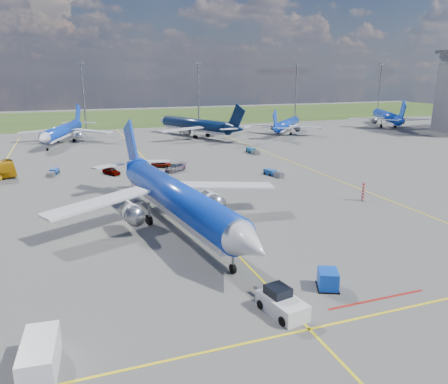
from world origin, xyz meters
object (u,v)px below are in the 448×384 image
object	(u,v)px
bg_jet_ne	(286,133)
pushback_tug	(281,303)
warning_post	(363,191)
service_car_c	(175,167)
baggage_tug_e	(253,151)
uld_container	(328,279)
bg_jet_n	(196,137)
main_airliner	(177,228)
baggage_tug_w	(273,173)
baggage_tug_c	(53,172)
service_car_a	(111,171)
bg_jet_nnw	(63,143)
service_car_b	(162,164)
service_van	(40,357)
bg_jet_ene	(386,127)

from	to	relation	value
bg_jet_ne	pushback_tug	xyz separation A→B (m)	(-51.59, -97.28, 0.86)
warning_post	pushback_tug	world-z (taller)	warning_post
service_car_c	baggage_tug_e	world-z (taller)	service_car_c
bg_jet_ne	uld_container	bearing A→B (deg)	106.22
bg_jet_n	main_airliner	size ratio (longest dim) A/B	0.90
baggage_tug_w	baggage_tug_c	size ratio (longest dim) A/B	1.05
main_airliner	pushback_tug	bearing A→B (deg)	-90.02
service_car_a	baggage_tug_e	distance (m)	36.96
main_airliner	uld_container	size ratio (longest dim) A/B	20.50
bg_jet_ne	baggage_tug_w	xyz separation A→B (m)	(-30.38, -52.34, 0.50)
bg_jet_nnw	service_car_b	bearing A→B (deg)	-46.41
warning_post	uld_container	xyz separation A→B (m)	(-20.94, -22.66, -0.63)
warning_post	baggage_tug_e	size ratio (longest dim) A/B	0.56
warning_post	service_van	world-z (taller)	warning_post
warning_post	bg_jet_ene	distance (m)	101.67
main_airliner	service_van	distance (m)	28.63
bg_jet_n	baggage_tug_c	bearing A→B (deg)	19.67
bg_jet_nnw	bg_jet_n	xyz separation A→B (m)	(38.42, -0.74, 0.00)
uld_container	service_car_a	distance (m)	56.02
bg_jet_ene	main_airliner	bearing A→B (deg)	63.35
bg_jet_n	service_car_a	distance (m)	52.52
bg_jet_n	pushback_tug	distance (m)	102.20
warning_post	pushback_tug	xyz separation A→B (m)	(-26.94, -25.01, -0.64)
service_car_a	baggage_tug_e	xyz separation A→B (m)	(35.05, 11.71, -0.15)
service_car_b	baggage_tug_c	world-z (taller)	service_car_b
baggage_tug_c	bg_jet_ene	bearing A→B (deg)	35.01
service_car_a	baggage_tug_e	bearing A→B (deg)	-11.99
warning_post	bg_jet_ene	size ratio (longest dim) A/B	0.08
bg_jet_ne	uld_container	xyz separation A→B (m)	(-45.59, -94.93, 0.87)
bg_jet_ene	baggage_tug_w	size ratio (longest dim) A/B	8.03
bg_jet_ene	service_car_b	world-z (taller)	bg_jet_ene
bg_jet_n	baggage_tug_c	xyz separation A→B (m)	(-40.49, -39.51, 0.47)
bg_jet_ene	baggage_tug_e	distance (m)	74.84
service_van	baggage_tug_c	size ratio (longest dim) A/B	1.08
bg_jet_n	bg_jet_ene	size ratio (longest dim) A/B	1.03
warning_post	bg_jet_n	xyz separation A→B (m)	(-5.13, 74.83, -1.50)
baggage_tug_e	bg_jet_ne	bearing A→B (deg)	49.84
bg_jet_ene	baggage_tug_e	bearing A→B (deg)	50.66
service_car_b	baggage_tug_w	bearing A→B (deg)	-98.30
bg_jet_nnw	pushback_tug	world-z (taller)	bg_jet_nnw
pushback_tug	baggage_tug_e	world-z (taller)	pushback_tug
service_car_a	service_car_b	xyz separation A→B (m)	(10.66, 3.33, -0.10)
service_car_a	service_van	bearing A→B (deg)	-130.79
bg_jet_ne	service_car_b	xyz separation A→B (m)	(-48.91, -37.36, 0.61)
main_airliner	service_van	world-z (taller)	main_airliner
bg_jet_n	bg_jet_ne	world-z (taller)	bg_jet_n
bg_jet_n	pushback_tug	size ratio (longest dim) A/B	6.26
bg_jet_n	service_car_c	world-z (taller)	bg_jet_n
uld_container	warning_post	bearing A→B (deg)	72.03
warning_post	baggage_tug_c	distance (m)	57.71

